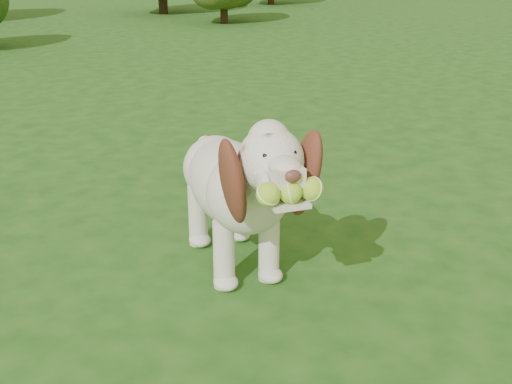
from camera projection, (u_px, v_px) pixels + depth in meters
ground at (256, 248)px, 3.46m from camera, size 80.00×80.00×0.00m
dog at (237, 182)px, 3.05m from camera, size 0.75×1.33×0.88m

